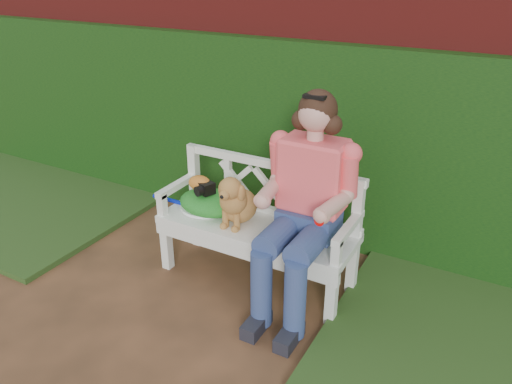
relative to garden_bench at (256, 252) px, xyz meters
The scene contains 11 objects.
ground 0.97m from the garden_bench, 115.74° to the right, with size 60.00×60.00×0.00m, color #392719.
brick_wall 1.42m from the garden_bench, 110.99° to the left, with size 10.00×0.30×2.20m, color maroon.
ivy_hedge 1.11m from the garden_bench, 115.84° to the left, with size 10.00×0.18×1.70m, color #1D4710.
grass_left 2.81m from the garden_bench, behind, with size 2.60×2.00×0.05m, color #1F3D16.
garden_bench is the anchor object (origin of this frame).
seated_woman 0.69m from the garden_bench, ahead, with size 0.67×0.89×1.58m, color #F04971, non-canonical shape.
dog 0.47m from the garden_bench, 166.15° to the right, with size 0.27×0.37×0.41m, color #B27C35, non-canonical shape.
tennis_racket 0.57m from the garden_bench, behind, with size 0.70×0.29×0.03m, color silver, non-canonical shape.
green_bag 0.53m from the garden_bench, behind, with size 0.50×0.39×0.17m, color #328631, non-canonical shape.
camera_item 0.63m from the garden_bench, behind, with size 0.14×0.10×0.09m, color black.
baseball_glove 0.68m from the garden_bench, behind, with size 0.19×0.14×0.12m, color #C16B21.
Camera 1 is at (1.99, -2.01, 2.29)m, focal length 35.00 mm.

